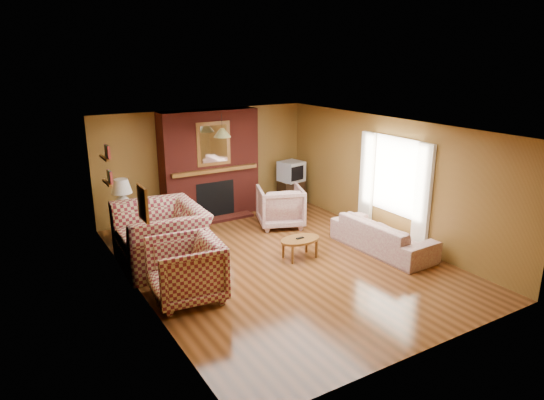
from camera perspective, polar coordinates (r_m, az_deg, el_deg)
floor at (r=8.74m, az=1.03°, el=-7.18°), size 6.50×6.50×0.00m
ceiling at (r=8.07m, az=1.12°, el=8.59°), size 6.50×6.50×0.00m
wall_back at (r=11.13m, az=-7.87°, el=4.43°), size 6.50×0.00×6.50m
wall_front at (r=5.99m, az=17.94°, el=-7.16°), size 6.50×0.00×6.50m
wall_left at (r=7.37m, az=-15.65°, el=-2.45°), size 0.00×6.50×6.50m
wall_right at (r=9.84m, az=13.52°, el=2.49°), size 0.00×6.50×6.50m
fireplace at (r=10.89m, az=-7.31°, el=4.08°), size 2.20×0.82×2.40m
window_right at (r=9.69m, az=14.11°, el=1.78°), size 0.10×1.85×2.00m
bookshelf at (r=9.05m, az=-18.85°, el=3.86°), size 0.09×0.55×0.71m
botanical_print at (r=7.00m, az=-14.93°, el=-0.40°), size 0.05×0.40×0.50m
pendant_light at (r=10.13m, az=-5.89°, el=7.89°), size 0.36×0.36×0.48m
plaid_loveseat at (r=8.66m, az=-12.96°, el=-4.16°), size 1.47×1.66×1.04m
plaid_armchair at (r=7.39m, az=-10.09°, el=-8.12°), size 1.13×1.11×0.94m
floral_sofa at (r=9.32m, az=12.88°, el=-4.06°), size 0.90×2.10×0.60m
floral_armchair at (r=10.36m, az=0.98°, el=-0.75°), size 1.20×1.21×0.86m
coffee_table at (r=8.76m, az=3.31°, el=-4.87°), size 0.77×0.48×0.39m
side_table at (r=10.00m, az=-16.91°, el=-2.95°), size 0.46×0.46×0.60m
table_lamp at (r=9.81m, az=-17.24°, el=0.71°), size 0.40×0.40×0.66m
tv_stand at (r=11.90m, az=2.26°, el=0.90°), size 0.59×0.54×0.59m
crt_tv at (r=11.77m, az=2.30°, el=3.40°), size 0.61×0.61×0.48m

